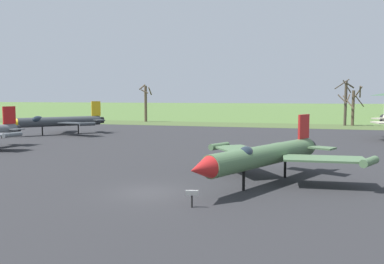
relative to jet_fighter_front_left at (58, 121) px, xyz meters
name	(u,v)px	position (x,y,z in m)	size (l,w,h in m)	color
ground_plane	(149,193)	(25.08, -27.78, -1.91)	(600.00, 600.00, 0.00)	#4C6B33
asphalt_apron	(219,151)	(25.08, -9.65, -1.89)	(93.05, 60.42, 0.05)	#28282B
grass_verge_strip	(261,125)	(25.08, 26.56, -1.88)	(153.05, 12.00, 0.06)	#45582D
jet_fighter_front_left	(58,121)	(0.00, 0.00, 0.00)	(11.59, 12.14, 4.67)	#33383D
info_placard_front_left	(1,134)	(-3.80, -6.51, -1.27)	(0.58, 0.35, 1.03)	black
jet_fighter_front_right	(266,155)	(31.06, -23.72, -0.09)	(10.89, 12.34, 4.12)	#4C6B47
info_placard_front_right	(192,197)	(28.22, -30.02, -1.33)	(0.63, 0.33, 0.92)	black
bare_tree_far_left	(146,102)	(0.43, 30.32, 2.31)	(2.47, 2.15, 7.99)	brown
bare_tree_left_of_center	(346,100)	(39.93, 29.56, 2.73)	(3.35, 3.43, 8.61)	#42382D
bare_tree_center	(353,105)	(41.34, 29.97, 1.92)	(3.78, 3.50, 7.30)	brown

